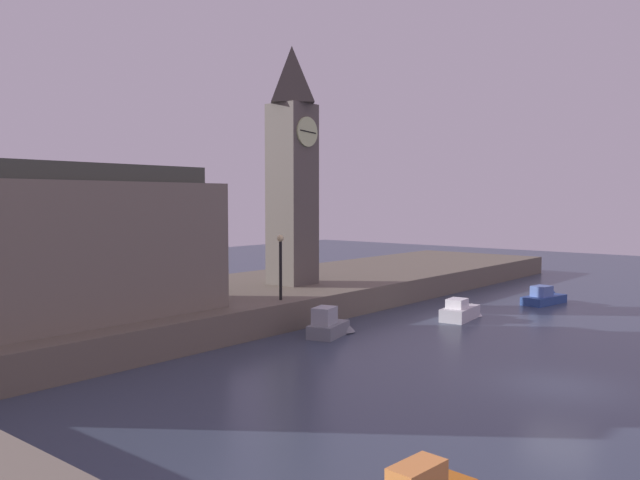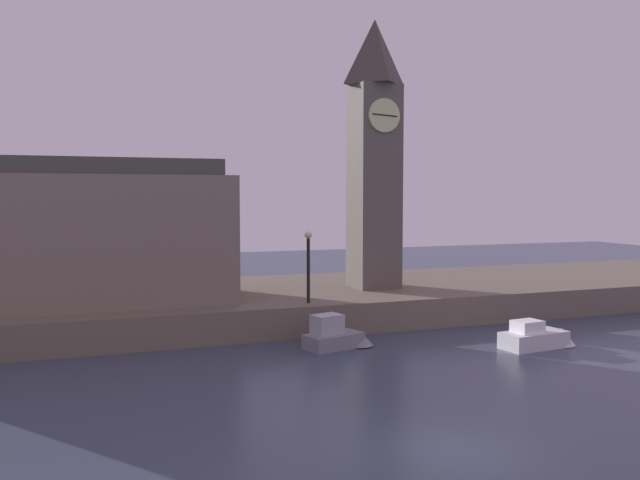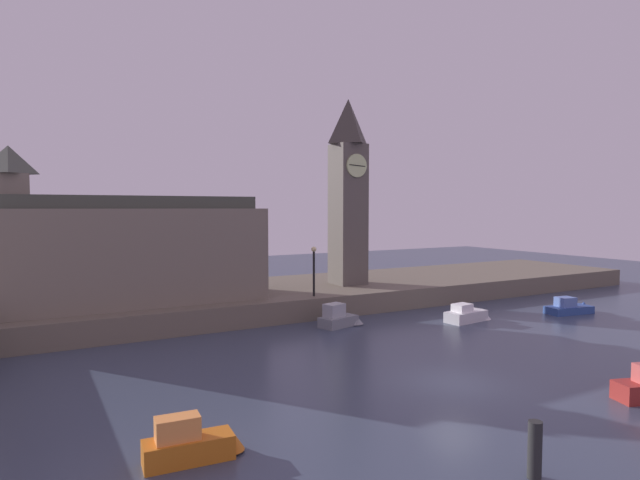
# 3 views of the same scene
# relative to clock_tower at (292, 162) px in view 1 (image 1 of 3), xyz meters

# --- Properties ---
(ground_plane) EXTENTS (120.00, 120.00, 0.00)m
(ground_plane) POSITION_rel_clock_tower_xyz_m (-6.48, -18.92, -9.10)
(ground_plane) COLOR #384256
(far_embankment) EXTENTS (70.00, 12.00, 1.50)m
(far_embankment) POSITION_rel_clock_tower_xyz_m (-6.48, 1.08, -8.35)
(far_embankment) COLOR #6B6051
(far_embankment) RESTS_ON ground
(clock_tower) EXTENTS (2.60, 2.63, 14.64)m
(clock_tower) POSITION_rel_clock_tower_xyz_m (0.00, 0.00, 0.00)
(clock_tower) COLOR #5B544C
(clock_tower) RESTS_ON far_embankment
(parliament_hall) EXTENTS (15.98, 6.12, 9.67)m
(parliament_hall) POSITION_rel_clock_tower_xyz_m (-16.75, -0.29, -4.23)
(parliament_hall) COLOR slate
(parliament_hall) RESTS_ON far_embankment
(streetlamp) EXTENTS (0.36, 0.36, 3.43)m
(streetlamp) POSITION_rel_clock_tower_xyz_m (-5.20, -3.87, -5.42)
(streetlamp) COLOR black
(streetlamp) RESTS_ON far_embankment
(boat_ferry_white) EXTENTS (3.69, 1.67, 1.23)m
(boat_ferry_white) POSITION_rel_clock_tower_xyz_m (3.34, -9.98, -8.65)
(boat_ferry_white) COLOR silver
(boat_ferry_white) RESTS_ON ground
(boat_cruiser_grey) EXTENTS (3.35, 1.91, 1.50)m
(boat_cruiser_grey) POSITION_rel_clock_tower_xyz_m (-4.97, -7.06, -8.58)
(boat_cruiser_grey) COLOR gray
(boat_cruiser_grey) RESTS_ON ground
(boat_tour_blue) EXTENTS (4.20, 1.93, 1.35)m
(boat_tour_blue) POSITION_rel_clock_tower_xyz_m (11.88, -11.58, -8.71)
(boat_tour_blue) COLOR #2D4C93
(boat_tour_blue) RESTS_ON ground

